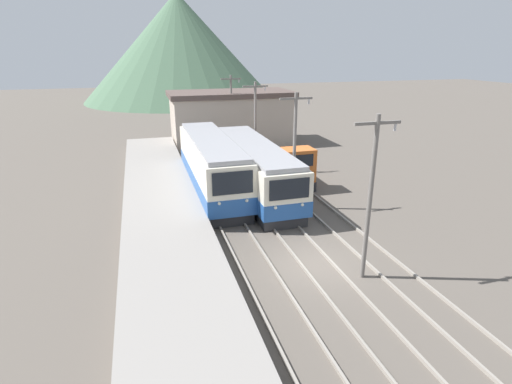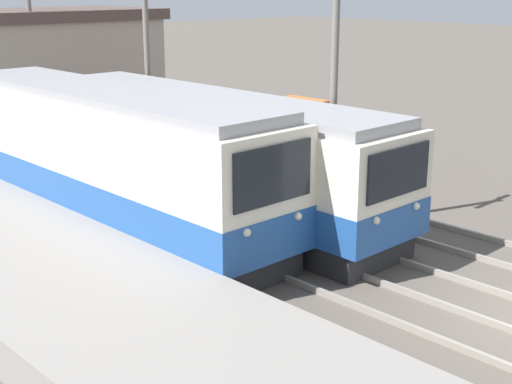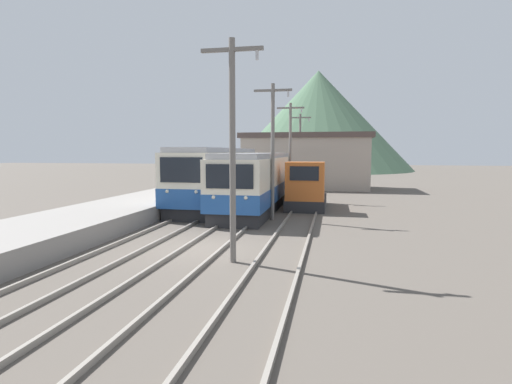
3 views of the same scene
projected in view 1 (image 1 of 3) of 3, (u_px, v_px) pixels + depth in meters
The scene contains 14 objects.
ground_plane at pixel (312, 264), 18.59m from camera, with size 200.00×200.00×0.00m, color #564F47.
platform_left at pixel (175, 277), 16.80m from camera, with size 4.50×54.00×0.84m, color gray.
track_left at pixel (258, 271), 17.88m from camera, with size 1.54×60.00×0.14m.
track_center at pixel (316, 262), 18.62m from camera, with size 1.54×60.00×0.14m.
track_right at pixel (372, 254), 19.41m from camera, with size 1.54×60.00×0.14m.
commuter_train_left at pixel (212, 167), 27.48m from camera, with size 2.84×13.04×3.84m.
commuter_train_center at pixel (255, 170), 27.36m from camera, with size 2.84×13.40×3.53m.
shunting_locomotive at pixel (289, 168), 29.42m from camera, with size 2.40×5.22×3.00m.
catenary_mast_near at pixel (371, 194), 16.28m from camera, with size 2.00×0.20×7.13m.
catenary_mast_mid at pixel (295, 148), 23.92m from camera, with size 2.00×0.20×7.13m.
catenary_mast_far at pixel (255, 124), 31.55m from camera, with size 2.00×0.20×7.13m.
catenary_mast_distant at pixel (231, 109), 39.19m from camera, with size 2.00×0.20×7.13m.
station_building at pixel (231, 117), 41.73m from camera, with size 12.60×6.30×5.41m.
mountain_backdrop at pixel (179, 48), 76.18m from camera, with size 36.68×36.68×19.46m.
Camera 1 is at (-7.07, -14.99, 9.44)m, focal length 28.00 mm.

